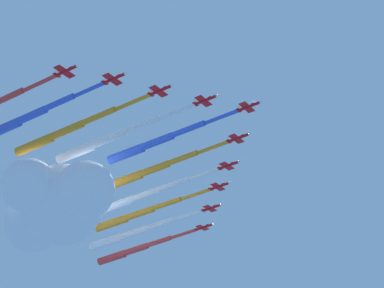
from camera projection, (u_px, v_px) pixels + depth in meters
The scene contains 10 objects.
jet_lead at pixel (155, 143), 256.74m from camera, with size 65.66×18.99×4.20m.
jet_port_inner at pixel (152, 170), 267.79m from camera, with size 63.57×18.18×4.19m.
jet_starboard_inner at pixel (106, 140), 253.68m from camera, with size 70.22×19.82×4.19m.
jet_port_mid at pixel (143, 196), 280.42m from camera, with size 66.31×18.73×4.22m.
jet_starboard_mid at pixel (64, 132), 250.44m from camera, with size 70.11×19.30×4.18m.
jet_port_outer at pixel (137, 214), 293.84m from camera, with size 67.30×18.99×4.11m.
jet_starboard_outer at pixel (30, 116), 245.50m from camera, with size 62.66×17.89×4.21m.
jet_trail_port at pixel (131, 234), 306.32m from camera, with size 68.44×19.59×4.15m.
jet_tail_end at pixel (134, 250), 318.08m from camera, with size 63.71×17.20×4.24m.
cloud_puff at pixel (56, 203), 259.69m from camera, with size 54.88×41.75×31.49m.
Camera 1 is at (136.33, -145.23, 39.33)m, focal length 63.86 mm.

